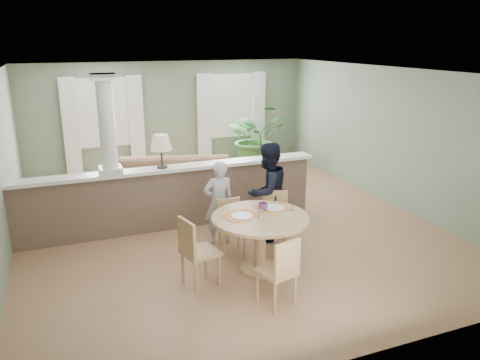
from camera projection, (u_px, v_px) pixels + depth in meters
name	position (u px, v px, depth m)	size (l,w,h in m)	color
ground	(225.00, 224.00, 8.46)	(8.00, 8.00, 0.00)	tan
room_shell	(211.00, 119.00, 8.48)	(7.02, 8.02, 2.71)	gray
pony_wall	(167.00, 190.00, 8.09)	(5.32, 0.38, 2.70)	brown
sofa	(174.00, 182.00, 9.46)	(2.98, 1.16, 0.87)	#8E684D
houseplant	(256.00, 137.00, 11.77)	(1.51, 1.31, 1.68)	#2C5C25
dining_table	(260.00, 227.00, 6.59)	(1.38, 1.38, 0.94)	tan
chair_far_boy	(231.00, 224.00, 7.22)	(0.40, 0.40, 0.85)	tan
chair_far_man	(275.00, 217.00, 7.39)	(0.54, 0.54, 0.92)	tan
chair_near	(281.00, 269.00, 5.73)	(0.51, 0.51, 0.92)	tan
chair_side	(195.00, 249.00, 6.19)	(0.53, 0.53, 0.98)	tan
child_person	(219.00, 203.00, 7.49)	(0.50, 0.33, 1.38)	#A7A7AC
man_person	(267.00, 192.00, 7.61)	(0.80, 0.62, 1.64)	black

